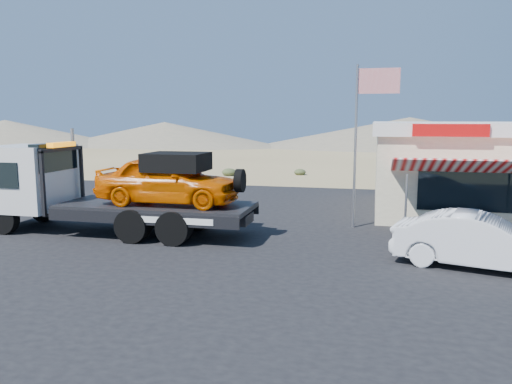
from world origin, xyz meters
The scene contains 8 objects.
ground centered at (0.00, 0.00, 0.00)m, with size 120.00×120.00×0.00m, color olive.
asphalt_lot centered at (2.00, 3.00, 0.01)m, with size 32.00×24.00×0.02m, color black.
tow_truck centered at (-3.75, 1.65, 1.73)m, with size 9.63×2.86×3.22m.
white_sedan centered at (8.27, 0.09, 0.77)m, with size 1.59×4.55×1.50m, color silver.
jerky_store centered at (10.50, 8.97, 1.99)m, with size 10.40×9.97×3.90m.
flagpole centered at (4.93, 4.50, 3.76)m, with size 1.55×0.10×6.00m.
desert_scrub centered at (-14.25, 9.83, 0.28)m, with size 25.00×29.67×0.67m.
distant_hills centered at (-9.77, 55.14, 1.89)m, with size 126.00×48.00×4.20m.
Camera 1 is at (5.40, -14.26, 4.11)m, focal length 35.00 mm.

